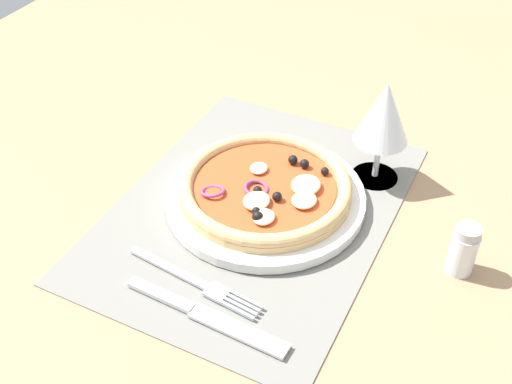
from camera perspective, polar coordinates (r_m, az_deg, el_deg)
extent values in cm
cube|color=#9E7A56|center=(84.64, -0.18, -2.29)|extent=(190.00, 140.00, 2.40)
cube|color=slate|center=(83.70, -0.18, -1.59)|extent=(45.53, 33.55, 0.40)
cylinder|color=silver|center=(84.23, 0.81, -0.47)|extent=(26.08, 26.08, 1.38)
cylinder|color=tan|center=(83.46, 0.82, 0.16)|extent=(22.31, 22.31, 1.00)
torus|color=tan|center=(82.91, 0.83, 0.61)|extent=(22.32, 22.32, 1.80)
cylinder|color=#C64C23|center=(83.04, 0.83, 0.50)|extent=(18.29, 18.29, 0.30)
ellipsoid|color=beige|center=(79.81, 0.05, -0.78)|extent=(3.69, 3.33, 1.11)
ellipsoid|color=beige|center=(85.12, 0.25, 2.11)|extent=(2.58, 2.32, 0.77)
ellipsoid|color=beige|center=(80.21, 4.28, -0.70)|extent=(3.45, 3.10, 1.03)
ellipsoid|color=beige|center=(77.76, 0.68, -2.21)|extent=(3.00, 2.70, 0.90)
ellipsoid|color=beige|center=(82.29, 4.42, 0.63)|extent=(4.17, 3.75, 1.25)
sphere|color=black|center=(84.83, 6.10, 1.84)|extent=(1.11, 1.11, 1.11)
sphere|color=black|center=(78.40, 0.01, -1.70)|extent=(1.06, 1.06, 1.06)
sphere|color=black|center=(86.28, 3.28, 2.86)|extent=(1.30, 1.30, 1.30)
sphere|color=black|center=(85.73, 4.30, 2.50)|extent=(1.26, 1.26, 1.26)
sphere|color=black|center=(81.36, 0.19, 0.19)|extent=(1.17, 1.17, 1.17)
sphere|color=black|center=(80.10, 1.76, -0.56)|extent=(1.24, 1.24, 1.24)
sphere|color=black|center=(83.24, 4.00, 1.09)|extent=(1.02, 1.02, 1.02)
sphere|color=black|center=(77.42, 0.14, -2.19)|extent=(1.37, 1.37, 1.37)
torus|color=#8E3D75|center=(81.85, -3.84, 0.07)|extent=(3.29, 3.19, 1.53)
torus|color=#8E3D75|center=(82.11, 0.02, 0.32)|extent=(3.22, 3.24, 0.86)
cube|color=silver|center=(76.45, -7.68, -6.66)|extent=(2.16, 11.19, 0.44)
cube|color=silver|center=(73.41, -3.48, -8.82)|extent=(2.47, 2.75, 0.44)
cube|color=silver|center=(71.62, -1.65, -10.42)|extent=(0.81, 4.33, 0.44)
cube|color=silver|center=(71.93, -1.38, -10.11)|extent=(0.81, 4.33, 0.44)
cube|color=silver|center=(72.25, -1.11, -9.80)|extent=(0.81, 4.33, 0.44)
cube|color=silver|center=(72.57, -0.84, -9.50)|extent=(0.81, 4.33, 0.44)
cube|color=silver|center=(73.69, -8.39, -8.97)|extent=(1.67, 8.45, 0.62)
cube|color=silver|center=(69.94, -1.57, -12.12)|extent=(2.52, 11.68, 0.44)
cylinder|color=silver|center=(90.54, 10.42, 1.39)|extent=(6.40, 6.40, 0.40)
cylinder|color=silver|center=(88.60, 10.66, 3.00)|extent=(0.80, 0.80, 6.00)
cone|color=silver|center=(84.51, 11.25, 6.92)|extent=(7.20, 7.20, 8.50)
cone|color=#4C993D|center=(84.71, 11.22, 6.71)|extent=(5.97, 5.97, 6.94)
cylinder|color=silver|center=(78.17, 17.75, -5.14)|extent=(3.20, 3.20, 5.50)
cylinder|color=#ADADB2|center=(75.93, 18.25, -3.36)|extent=(2.88, 2.88, 1.20)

